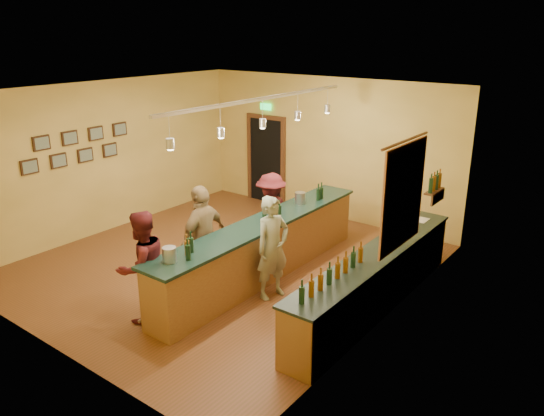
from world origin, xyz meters
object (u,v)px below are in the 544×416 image
Objects in this scene: bartender at (273,248)px; customer_c at (271,214)px; tasting_bar at (263,245)px; customer_a at (142,267)px; back_counter at (375,280)px; customer_b at (203,238)px; bar_stool at (397,228)px.

customer_c is (-1.10, 1.41, -0.06)m from bartender.
tasting_bar is 3.17× the size of customer_c.
customer_a reaches higher than tasting_bar.
customer_c reaches higher than back_counter.
tasting_bar is 2.28m from customer_a.
customer_b is at bearing -175.81° from customer_a.
customer_b is at bearing 126.49° from bartender.
bar_stool is at bearing -5.65° from bartender.
customer_a is at bearing -137.69° from back_counter.
back_counter is at bearing -53.00° from bartender.
bar_stool is (2.06, 3.11, -0.29)m from customer_b.
back_counter is 2.65× the size of bartender.
customer_a reaches higher than bar_stool.
back_counter is at bearing 108.17° from customer_b.
customer_c is 2.13× the size of bar_stool.
customer_c reaches higher than bar_stool.
customer_c is at bearing -148.75° from bar_stool.
customer_b reaches higher than bar_stool.
customer_b is (-2.61, -1.09, 0.42)m from back_counter.
customer_a is at bearing -115.05° from bar_stool.
bartender is 1.07× the size of customer_c.
tasting_bar is 2.81× the size of customer_b.
bartender is (-1.51, -0.64, 0.37)m from back_counter.
customer_b reaches higher than customer_a.
back_counter is 1.68m from bartender.
back_counter is 2.10m from bar_stool.
bartender is at bearing 107.88° from customer_b.
customer_b is 2.40× the size of bar_stool.
bartender is 1.00× the size of customer_a.
customer_a is 3.15m from customer_c.
customer_a is at bearing -104.01° from tasting_bar.
tasting_bar reaches higher than back_counter.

